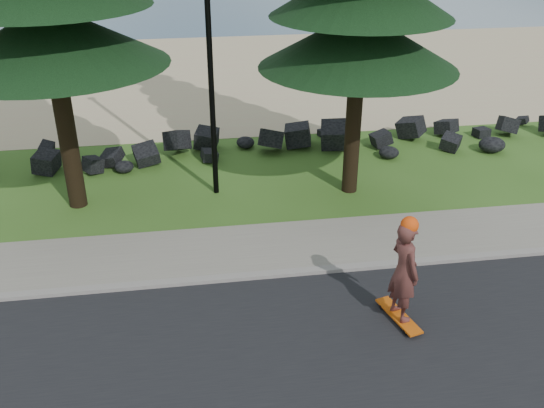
# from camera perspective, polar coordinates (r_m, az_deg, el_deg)

# --- Properties ---
(ground) EXTENTS (160.00, 160.00, 0.00)m
(ground) POSITION_cam_1_polar(r_m,az_deg,el_deg) (13.26, -4.33, -4.97)
(ground) COLOR #355D1D
(ground) RESTS_ON ground
(kerb) EXTENTS (160.00, 0.20, 0.10)m
(kerb) POSITION_cam_1_polar(r_m,az_deg,el_deg) (12.49, -3.99, -6.97)
(kerb) COLOR gray
(kerb) RESTS_ON ground
(sidewalk) EXTENTS (160.00, 2.00, 0.08)m
(sidewalk) POSITION_cam_1_polar(r_m,az_deg,el_deg) (13.41, -4.40, -4.37)
(sidewalk) COLOR slate
(sidewalk) RESTS_ON ground
(beach_sand) EXTENTS (160.00, 15.00, 0.01)m
(beach_sand) POSITION_cam_1_polar(r_m,az_deg,el_deg) (26.65, -6.94, 11.90)
(beach_sand) COLOR tan
(beach_sand) RESTS_ON ground
(seawall_boulders) EXTENTS (60.00, 2.40, 1.10)m
(seawall_boulders) POSITION_cam_1_polar(r_m,az_deg,el_deg) (18.23, -5.77, 4.45)
(seawall_boulders) COLOR black
(seawall_boulders) RESTS_ON ground
(lamp_post) EXTENTS (0.25, 0.14, 8.14)m
(lamp_post) POSITION_cam_1_polar(r_m,az_deg,el_deg) (14.69, -5.97, 15.72)
(lamp_post) COLOR black
(lamp_post) RESTS_ON ground
(skateboarder) EXTENTS (0.63, 1.20, 2.17)m
(skateboarder) POSITION_cam_1_polar(r_m,az_deg,el_deg) (11.04, 12.32, -6.22)
(skateboarder) COLOR #D1550C
(skateboarder) RESTS_ON ground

